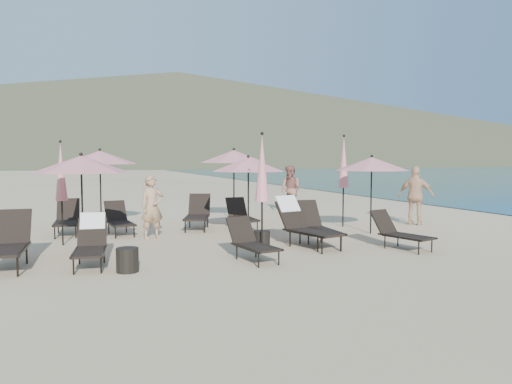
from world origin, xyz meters
name	(u,v)px	position (x,y,z in m)	size (l,w,h in m)	color
ground	(300,250)	(0.00, 0.00, 0.00)	(800.00, 800.00, 0.00)	#D6BA8C
volcanic_headland	(195,119)	(71.37, 302.62, 26.49)	(690.00, 690.00, 55.00)	brown
lounger_0	(8,242)	(-6.03, 0.36, 0.49)	(0.80, 1.87, 1.05)	black
lounger_1	(91,241)	(-4.53, 0.04, 0.47)	(0.76, 1.63, 0.98)	black
lounger_2	(252,241)	(-1.41, -0.65, 0.39)	(0.78, 1.53, 0.84)	black
lounger_3	(304,223)	(0.30, 0.41, 0.56)	(1.10, 1.99, 1.17)	black
lounger_4	(315,225)	(0.64, 0.49, 0.48)	(0.83, 1.85, 1.03)	black
lounger_5	(400,232)	(2.24, -0.65, 0.40)	(0.94, 1.59, 0.86)	black
lounger_6	(67,218)	(-4.97, 4.39, 0.44)	(0.73, 1.68, 0.94)	black
lounger_7	(119,219)	(-3.64, 3.89, 0.41)	(0.74, 1.59, 0.89)	black
lounger_8	(198,213)	(-1.35, 4.17, 0.47)	(1.20, 1.85, 1.00)	black
lounger_9	(241,215)	(-0.16, 3.65, 0.42)	(0.63, 1.57, 0.90)	black
umbrella_open_0	(81,164)	(-4.64, 1.39, 1.97)	(2.07, 2.07, 2.23)	black
umbrella_open_1	(248,165)	(-0.42, 2.32, 1.93)	(2.03, 2.03, 2.18)	black
umbrella_open_2	(372,164)	(2.92, 1.55, 1.94)	(2.04, 2.04, 2.19)	black
umbrella_open_3	(100,157)	(-4.01, 5.53, 2.12)	(2.22, 2.22, 2.39)	black
umbrella_open_4	(234,156)	(0.17, 5.37, 2.15)	(2.26, 2.26, 2.43)	black
umbrella_closed_0	(262,169)	(-0.92, 0.03, 1.86)	(0.31, 0.31, 2.68)	black
umbrella_closed_1	(344,163)	(2.92, 3.05, 1.95)	(0.33, 0.33, 2.81)	black
umbrella_closed_2	(61,172)	(-5.07, 2.59, 1.76)	(0.30, 0.30, 2.53)	black
side_table_0	(127,260)	(-3.92, -0.84, 0.23)	(0.41, 0.41, 0.45)	black
side_table_1	(262,240)	(-0.80, 0.34, 0.22)	(0.39, 0.39, 0.45)	black
beachgoer_a	(152,207)	(-2.89, 2.82, 0.83)	(0.60, 0.40, 1.66)	#A77E5B
beachgoer_b	(291,189)	(2.94, 6.95, 0.90)	(0.88, 0.68, 1.81)	#955B4D
beachgoer_c	(416,196)	(5.24, 2.57, 0.93)	(1.09, 0.45, 1.85)	tan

